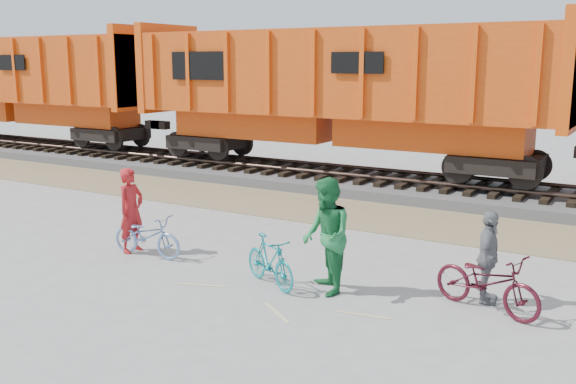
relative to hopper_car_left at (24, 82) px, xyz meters
The scene contains 12 objects.
ground 20.59m from the hopper_car_left, 26.22° to the right, with size 120.00×120.00×0.00m, color #9E9E99.
gravel_strip 18.84m from the hopper_car_left, 10.84° to the right, with size 120.00×3.00×0.02m, color #8E7758.
ballast_bed 18.49m from the hopper_car_left, ahead, with size 120.00×4.00×0.30m, color slate.
track 18.45m from the hopper_car_left, ahead, with size 120.00×2.60×0.24m.
hopper_car_left is the anchor object (origin of this frame).
hopper_car_center 15.00m from the hopper_car_left, ahead, with size 14.00×3.13×4.65m.
bicycle_blue 17.89m from the hopper_car_left, 30.50° to the right, with size 0.57×1.63×0.86m, color #6D90C5.
bicycle_teal 20.64m from the hopper_car_left, 26.65° to the right, with size 0.42×1.49×0.89m, color #108086.
bicycle_maroon 23.58m from the hopper_car_left, 21.13° to the right, with size 0.64×1.84×0.96m, color #43101B.
person_solo 17.36m from the hopper_car_left, 31.06° to the right, with size 0.64×0.42×1.75m, color #AF1C1F.
person_man 21.39m from the hopper_car_left, 24.96° to the right, with size 0.96×0.75×1.98m, color #1F733B.
person_woman 23.32m from the hopper_car_left, 20.30° to the right, with size 0.89×0.37×1.52m, color slate.
Camera 1 is at (5.79, -9.25, 3.86)m, focal length 40.00 mm.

